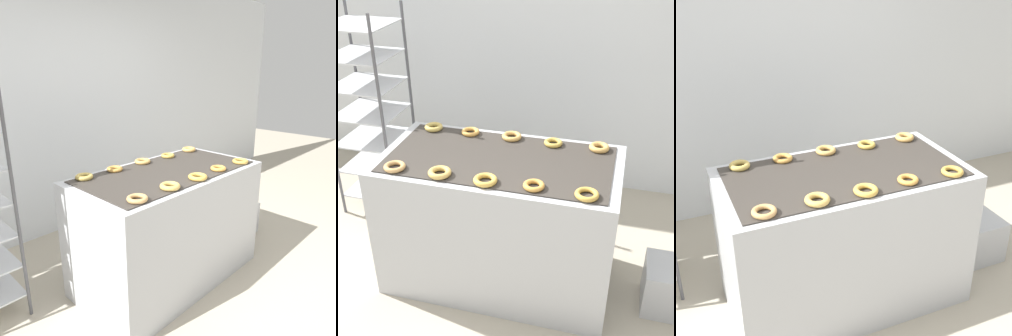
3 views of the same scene
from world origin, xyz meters
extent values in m
cube|color=silver|center=(0.00, 2.12, 1.40)|extent=(8.00, 0.05, 2.80)
cube|color=#B7BABF|center=(0.00, 0.65, 0.47)|extent=(1.52, 0.80, 0.95)
cube|color=#38332D|center=(0.00, 0.65, 0.95)|extent=(1.40, 0.70, 0.01)
cube|color=#262628|center=(0.42, 0.29, 0.66)|extent=(0.12, 0.07, 0.10)
cube|color=#B7BABF|center=(1.13, 0.65, 0.17)|extent=(0.30, 0.32, 0.33)
torus|color=tan|center=(-0.57, 0.36, 0.97)|extent=(0.13, 0.13, 0.03)
torus|color=tan|center=(-0.28, 0.36, 0.97)|extent=(0.14, 0.14, 0.03)
torus|color=gold|center=(0.00, 0.35, 0.97)|extent=(0.14, 0.14, 0.03)
torus|color=gold|center=(0.28, 0.37, 0.97)|extent=(0.12, 0.12, 0.03)
torus|color=gold|center=(0.58, 0.35, 0.97)|extent=(0.13, 0.13, 0.03)
torus|color=tan|center=(-0.57, 0.94, 0.97)|extent=(0.13, 0.13, 0.03)
torus|color=gold|center=(-0.29, 0.94, 0.97)|extent=(0.12, 0.12, 0.03)
torus|color=tan|center=(0.00, 0.95, 0.97)|extent=(0.13, 0.13, 0.03)
torus|color=gold|center=(0.29, 0.93, 0.97)|extent=(0.12, 0.12, 0.03)
torus|color=tan|center=(0.59, 0.93, 0.97)|extent=(0.13, 0.13, 0.04)
camera|label=1|loc=(-1.77, -1.04, 1.73)|focal=35.00mm
camera|label=2|loc=(0.72, -1.82, 2.35)|focal=50.00mm
camera|label=3|loc=(-1.02, -1.67, 2.21)|focal=50.00mm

